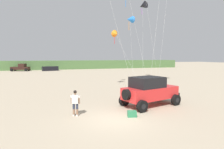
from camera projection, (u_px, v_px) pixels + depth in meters
ground_plane at (115, 120)px, 11.28m from camera, size 220.00×220.00×0.00m
dune_ridge at (45, 65)px, 57.61m from camera, size 90.00×6.68×2.64m
jeep at (150, 90)px, 14.41m from camera, size 5.02×3.37×2.26m
person_watching at (75, 102)px, 11.90m from camera, size 0.58×0.43×1.67m
cooler_box at (132, 114)px, 11.79m from camera, size 0.63×0.49×0.38m
distant_pickup at (21, 68)px, 50.36m from camera, size 4.93×3.41×1.98m
distant_sedan at (50, 69)px, 51.41m from camera, size 4.43×2.39×1.20m
kite_white_parafoil at (116, 34)px, 24.72m from camera, size 2.10×5.30×7.32m
kite_green_box at (143, 6)px, 29.49m from camera, size 3.38×6.17×12.45m
kite_yellow_diamond at (130, 20)px, 26.69m from camera, size 2.12×5.43×9.75m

